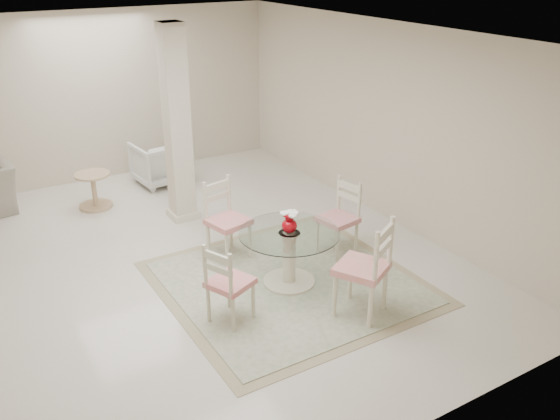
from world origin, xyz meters
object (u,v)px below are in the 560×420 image
dining_chair_south (369,262)px  red_vase (290,221)px  column (177,126)px  dining_chair_east (342,212)px  dining_chair_north (224,214)px  armchair_white (159,163)px  dining_table (289,258)px  dining_chair_west (226,279)px  side_table (94,192)px

dining_chair_south → red_vase: bearing=-98.8°
column → dining_chair_east: (1.29, -2.03, -0.80)m
red_vase → dining_chair_south: dining_chair_south is taller
dining_chair_north → armchair_white: 2.85m
column → dining_chair_north: bearing=-90.2°
red_vase → dining_chair_east: 1.04m
column → dining_chair_north: 1.58m
dining_table → dining_chair_north: size_ratio=1.02×
dining_table → dining_chair_west: dining_chair_west is taller
red_vase → dining_chair_west: size_ratio=0.26×
dining_table → dining_chair_west: bearing=-160.5°
red_vase → dining_chair_west: dining_chair_west is taller
dining_chair_west → dining_chair_east: bearing=-94.5°
dining_chair_south → armchair_white: size_ratio=1.57×
dining_table → dining_chair_east: 1.04m
dining_chair_east → armchair_white: 3.65m
red_vase → dining_chair_south: size_ratio=0.22×
red_vase → side_table: bearing=111.3°
dining_chair_east → dining_chair_south: size_ratio=0.87×
column → dining_chair_south: bearing=-78.5°
dining_chair_north → armchair_white: bearing=73.0°
red_vase → armchair_white: bearing=91.8°
red_vase → dining_chair_west: (-0.96, -0.34, -0.27)m
dining_chair_east → side_table: dining_chair_east is taller
column → armchair_white: column is taller
dining_table → dining_chair_north: (-0.33, 0.97, 0.25)m
dining_table → dining_chair_north: bearing=108.7°
dining_table → side_table: (-1.30, 3.35, -0.09)m
column → dining_chair_south: (0.67, -3.32, -0.71)m
dining_table → dining_chair_west: 1.03m
column → dining_table: 2.58m
dining_chair_south → side_table: (-1.65, 4.32, -0.39)m
dining_chair_east → dining_chair_north: bearing=-126.8°
red_vase → dining_chair_north: 1.05m
dining_table → dining_chair_south: bearing=-70.1°
dining_table → red_vase: red_vase is taller
dining_chair_east → column: bearing=-158.0°
dining_chair_west → dining_chair_north: bearing=-49.2°
dining_chair_north → armchair_white: (0.21, 2.84, -0.23)m
dining_table → column: bearing=97.8°
armchair_white → dining_chair_east: bearing=101.8°
dining_chair_north → dining_chair_west: size_ratio=1.11×
dining_table → armchair_white: bearing=91.8°
dining_chair_east → side_table: bearing=-153.6°
dining_chair_west → dining_chair_south: size_ratio=0.82×
red_vase → armchair_white: red_vase is taller
dining_chair_south → side_table: 4.64m
dining_chair_north → dining_chair_west: dining_chair_north is taller
column → dining_chair_north: column is taller
dining_chair_east → red_vase: bearing=-81.6°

